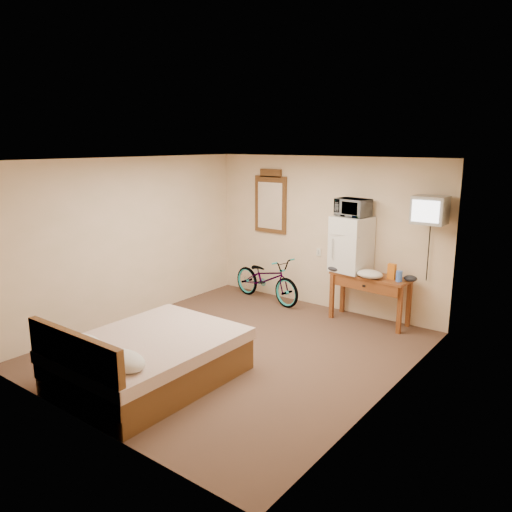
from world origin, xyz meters
name	(u,v)px	position (x,y,z in m)	size (l,w,h in m)	color
room	(235,258)	(0.00, 0.00, 1.25)	(4.60, 4.64, 2.50)	#4F3727
desk	(369,284)	(0.97, 2.00, 0.61)	(1.23, 0.56, 0.75)	brown
mini_fridge	(351,244)	(0.61, 2.07, 1.18)	(0.59, 0.58, 0.86)	silver
microwave	(353,208)	(0.61, 2.07, 1.74)	(0.49, 0.33, 0.27)	silver
snack_bag	(392,271)	(1.31, 2.01, 0.87)	(0.12, 0.07, 0.23)	#CC6212
blue_cup	(399,276)	(1.45, 1.95, 0.83)	(0.09, 0.09, 0.16)	#3D6AD0
cloth_cream	(370,274)	(1.04, 1.86, 0.81)	(0.39, 0.30, 0.12)	beige
cloth_dark_a	(336,268)	(0.44, 1.91, 0.80)	(0.26, 0.20, 0.10)	black
cloth_dark_b	(410,278)	(1.58, 2.06, 0.79)	(0.19, 0.16, 0.09)	black
crt_television	(430,210)	(1.79, 2.02, 1.81)	(0.44, 0.57, 0.38)	black
wall_mirror	(271,202)	(-1.07, 2.27, 1.69)	(0.65, 0.04, 1.11)	brown
bicycle	(266,279)	(-0.91, 1.95, 0.40)	(0.53, 1.52, 0.80)	black
bed	(145,359)	(-0.21, -1.37, 0.29)	(1.53, 2.02, 0.90)	brown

